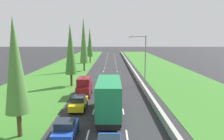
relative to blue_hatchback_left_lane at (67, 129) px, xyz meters
The scene contains 16 objects.
ground_plane 45.83m from the blue_hatchback_left_lane, 85.58° to the left, with size 300.00×300.00×0.00m, color #28282B.
grass_verge_left 46.60m from the blue_hatchback_left_lane, 101.28° to the left, with size 14.00×140.00×0.04m, color #387528.
grass_verge_right 49.07m from the blue_hatchback_left_lane, 68.62° to the left, with size 14.00×140.00×0.04m, color #387528.
median_barrier 46.62m from the blue_hatchback_left_lane, 78.57° to the left, with size 0.44×120.00×0.85m, color #9E9B93.
lane_markings 45.83m from the blue_hatchback_left_lane, 85.58° to the left, with size 3.64×116.00×0.01m.
blue_hatchback_left_lane is the anchor object (origin of this frame).
green_box_truck_centre_lane 6.62m from the blue_hatchback_left_lane, 55.97° to the left, with size 2.46×9.40×4.18m.
blue_hatchback_centre_lane 14.47m from the blue_hatchback_left_lane, 75.54° to the left, with size 1.74×3.90×1.72m.
yellow_sedan_left_lane 7.61m from the blue_hatchback_left_lane, 90.71° to the left, with size 1.82×4.50×1.64m.
maroon_van_left_lane 13.57m from the blue_hatchback_left_lane, 90.71° to the left, with size 1.96×4.90×2.82m.
orange_hatchback_centre_lane 21.07m from the blue_hatchback_left_lane, 80.14° to the left, with size 1.74×3.90×1.72m.
poplar_tree_nearest 6.81m from the blue_hatchback_left_lane, behind, with size 2.06×2.06×10.38m.
poplar_tree_second 21.12m from the blue_hatchback_left_lane, 99.46° to the left, with size 2.08×2.08×11.11m.
poplar_tree_third 38.39m from the blue_hatchback_left_lane, 95.09° to the left, with size 2.14×2.14×13.79m.
poplar_tree_fourth 56.64m from the blue_hatchback_left_lane, 93.78° to the left, with size 2.10×2.10×12.00m.
street_light_mast 23.32m from the blue_hatchback_left_lane, 65.10° to the left, with size 3.20×0.28×9.00m.
Camera 1 is at (0.42, -2.61, 8.54)m, focal length 33.64 mm.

